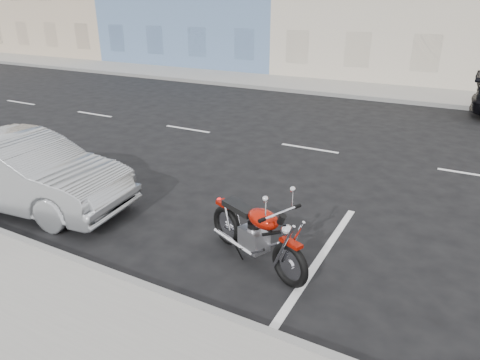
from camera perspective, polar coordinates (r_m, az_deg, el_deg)
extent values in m
plane|color=black|center=(11.28, 18.85, 2.48)|extent=(120.00, 120.00, 0.00)
cube|color=gray|center=(20.67, 9.71, 12.32)|extent=(80.00, 3.40, 0.15)
cube|color=gray|center=(19.09, 7.98, 11.61)|extent=(80.00, 0.12, 0.16)
torus|color=black|center=(5.61, 12.17, -14.44)|extent=(0.65, 0.36, 0.66)
torus|color=black|center=(6.43, 2.26, -8.65)|extent=(0.65, 0.36, 0.66)
cube|color=#981105|center=(5.41, 12.47, -11.50)|extent=(0.36, 0.25, 0.05)
cube|color=#981105|center=(6.27, 2.08, -5.64)|extent=(0.34, 0.26, 0.06)
cube|color=gray|center=(5.98, 6.55, -10.74)|extent=(0.50, 0.44, 0.34)
ellipsoid|color=#981105|center=(5.65, 8.16, -8.04)|extent=(0.64, 0.53, 0.27)
cube|color=black|center=(5.98, 4.51, -6.24)|extent=(0.67, 0.48, 0.09)
cylinder|color=silver|center=(5.34, 10.91, -7.31)|extent=(0.30, 0.65, 0.04)
sphere|color=silver|center=(5.37, 11.87, -9.79)|extent=(0.17, 0.17, 0.17)
cylinder|color=silver|center=(6.18, 3.38, -11.15)|extent=(0.90, 0.44, 0.08)
cylinder|color=silver|center=(6.34, 5.29, -10.25)|extent=(0.90, 0.44, 0.08)
cylinder|color=silver|center=(5.46, 12.02, -11.72)|extent=(0.37, 0.19, 0.79)
cylinder|color=black|center=(5.76, 8.16, -10.23)|extent=(0.75, 0.36, 0.49)
imported|color=#95999C|center=(9.03, -26.88, 0.95)|extent=(4.36, 1.96, 1.39)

